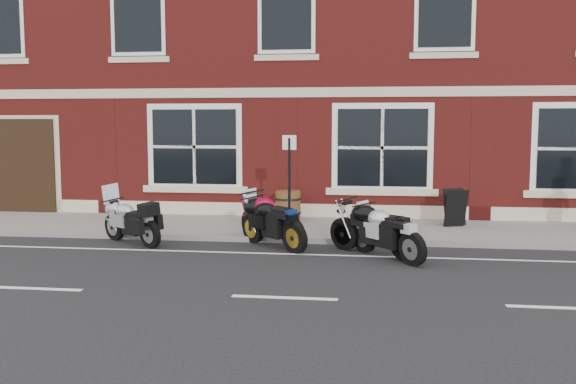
% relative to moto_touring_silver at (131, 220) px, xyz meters
% --- Properties ---
extents(ground, '(80.00, 80.00, 0.00)m').
position_rel_moto_touring_silver_xyz_m(ground, '(3.91, -0.89, -0.52)').
color(ground, black).
rests_on(ground, ground).
extents(sidewalk, '(30.00, 3.00, 0.12)m').
position_rel_moto_touring_silver_xyz_m(sidewalk, '(3.91, 2.11, -0.46)').
color(sidewalk, slate).
rests_on(sidewalk, ground).
extents(kerb, '(30.00, 0.16, 0.12)m').
position_rel_moto_touring_silver_xyz_m(kerb, '(3.91, 0.53, -0.46)').
color(kerb, slate).
rests_on(kerb, ground).
extents(pub_building, '(24.00, 12.00, 12.00)m').
position_rel_moto_touring_silver_xyz_m(pub_building, '(3.91, 9.61, 5.48)').
color(pub_building, maroon).
rests_on(pub_building, ground).
extents(moto_touring_silver, '(1.65, 1.19, 1.27)m').
position_rel_moto_touring_silver_xyz_m(moto_touring_silver, '(0.00, 0.00, 0.00)').
color(moto_touring_silver, black).
rests_on(moto_touring_silver, ground).
extents(moto_sport_red, '(1.65, 1.79, 1.03)m').
position_rel_moto_touring_silver_xyz_m(moto_sport_red, '(3.07, 0.15, 0.08)').
color(moto_sport_red, black).
rests_on(moto_sport_red, ground).
extents(moto_sport_black, '(1.61, 1.57, 0.95)m').
position_rel_moto_touring_silver_xyz_m(moto_sport_black, '(3.12, -0.04, 0.03)').
color(moto_sport_black, black).
rests_on(moto_sport_black, ground).
extents(moto_sport_silver, '(1.40, 1.69, 0.93)m').
position_rel_moto_touring_silver_xyz_m(moto_sport_silver, '(5.47, -0.82, 0.02)').
color(moto_sport_silver, black).
rests_on(moto_sport_silver, ground).
extents(moto_naked_black, '(1.81, 1.49, 0.99)m').
position_rel_moto_touring_silver_xyz_m(moto_naked_black, '(5.21, -0.54, 0.06)').
color(moto_naked_black, black).
rests_on(moto_naked_black, ground).
extents(a_board_sign, '(0.64, 0.53, 0.90)m').
position_rel_moto_touring_silver_xyz_m(a_board_sign, '(7.16, 2.59, 0.06)').
color(a_board_sign, black).
rests_on(a_board_sign, sidewalk).
extents(barrel_planter, '(0.68, 0.68, 0.75)m').
position_rel_moto_touring_silver_xyz_m(barrel_planter, '(3.03, 3.01, -0.02)').
color(barrel_planter, '#542B16').
rests_on(barrel_planter, sidewalk).
extents(parking_sign, '(0.31, 0.08, 2.22)m').
position_rel_moto_touring_silver_xyz_m(parking_sign, '(3.37, 0.66, 0.89)').
color(parking_sign, black).
rests_on(parking_sign, sidewalk).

